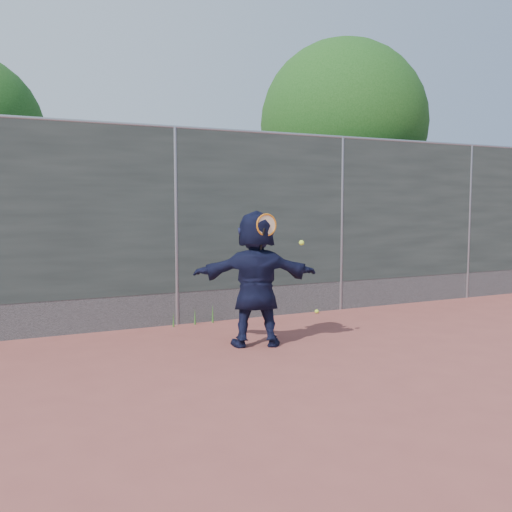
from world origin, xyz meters
name	(u,v)px	position (x,y,z in m)	size (l,w,h in m)	color
ground	(285,391)	(0.00, 0.00, 0.00)	(80.00, 80.00, 0.00)	#9E4C42
player	(256,279)	(0.54, 1.80, 0.88)	(1.64, 0.52, 1.77)	#131734
ball_ground	(317,311)	(2.42, 3.35, 0.03)	(0.07, 0.07, 0.07)	#D0FA37
fence	(176,222)	(0.00, 3.50, 1.58)	(20.00, 0.06, 3.03)	#38423D
swing_action	(270,228)	(0.64, 1.59, 1.54)	(0.67, 0.17, 0.51)	orange
tree_right	(349,130)	(4.68, 5.75, 3.49)	(3.78, 3.60, 5.39)	#382314
weed_clump	(198,316)	(0.29, 3.38, 0.13)	(0.68, 0.07, 0.30)	#387226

